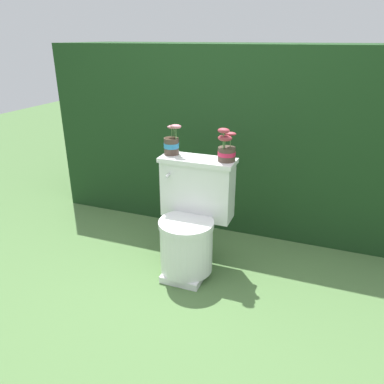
% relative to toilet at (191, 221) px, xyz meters
% --- Properties ---
extents(ground_plane, '(12.00, 12.00, 0.00)m').
position_rel_toilet_xyz_m(ground_plane, '(0.06, -0.11, -0.37)').
color(ground_plane, '#4C703D').
extents(hedge_backdrop, '(3.16, 0.86, 1.50)m').
position_rel_toilet_xyz_m(hedge_backdrop, '(0.06, 1.06, 0.38)').
color(hedge_backdrop, '#193819').
rests_on(hedge_backdrop, ground).
extents(toilet, '(0.52, 0.51, 0.79)m').
position_rel_toilet_xyz_m(toilet, '(0.00, 0.00, 0.00)').
color(toilet, silver).
rests_on(toilet, ground).
extents(potted_plant_left, '(0.13, 0.11, 0.22)m').
position_rel_toilet_xyz_m(potted_plant_left, '(-0.20, 0.15, 0.50)').
color(potted_plant_left, '#47382D').
rests_on(potted_plant_left, toilet).
extents(potted_plant_midleft, '(0.12, 0.13, 0.23)m').
position_rel_toilet_xyz_m(potted_plant_midleft, '(0.20, 0.13, 0.50)').
color(potted_plant_midleft, '#47382D').
rests_on(potted_plant_midleft, toilet).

